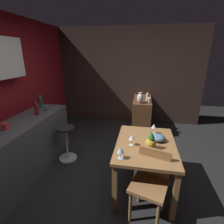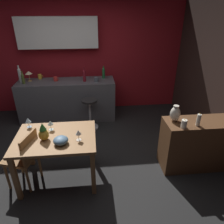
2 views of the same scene
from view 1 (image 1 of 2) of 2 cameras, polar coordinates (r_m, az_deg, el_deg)
The scene contains 19 objects.
ground_plane at distance 3.01m, azimuth 2.10°, elevation -20.53°, with size 9.00×9.00×0.00m, color black.
wall_side_right at distance 4.93m, azimuth 3.14°, elevation 11.83°, with size 0.10×4.40×2.60m, color #33231E.
dining_table at distance 2.50m, azimuth 11.08°, elevation -12.24°, with size 1.10×0.81×0.74m.
kitchen_counter at distance 3.17m, azimuth -27.64°, elevation -10.95°, with size 2.10×0.60×0.90m, color #4C4C51.
sideboard_cabinet at distance 4.54m, azimuth 9.89°, elevation -0.63°, with size 1.10×0.44×0.82m, color #56351E.
chair_near_window at distance 2.23m, azimuth 12.73°, elevation -21.56°, with size 0.50×0.50×0.85m.
bar_stool at distance 3.32m, azimuth -14.96°, elevation -9.82°, with size 0.34×0.34×0.66m.
wine_glass_left at distance 2.32m, azimuth 6.64°, elevation -8.57°, with size 0.08×0.08×0.14m.
wine_glass_right at distance 2.70m, azimuth 13.83°, elevation -4.74°, with size 0.08×0.08×0.16m.
wine_glass_center at distance 2.04m, azimuth 2.86°, elevation -12.65°, with size 0.08×0.08×0.15m.
pineapple_centerpiece at distance 2.28m, azimuth 12.89°, elevation -9.53°, with size 0.14×0.14×0.25m.
fruit_bowl at distance 2.52m, azimuth 15.26°, elevation -8.30°, with size 0.19×0.19×0.10m, color slate.
wine_bottle_green at distance 3.65m, azimuth -22.73°, elevation 3.49°, with size 0.06×0.06×0.28m.
wine_bottle_ruby at distance 3.22m, azimuth -24.09°, elevation 1.46°, with size 0.07×0.07×0.31m.
cup_red at distance 2.84m, azimuth -32.20°, elevation -4.09°, with size 0.12×0.09×0.09m.
cup_slate at distance 3.42m, azimuth -20.99°, elevation 1.25°, with size 0.12×0.09×0.10m.
pillar_candle_tall at distance 4.28m, azimuth 11.71°, elevation 5.03°, with size 0.06×0.06×0.20m.
pillar_candle_short at distance 4.07m, azimuth 12.30°, elevation 3.86°, with size 0.08×0.08×0.15m.
vase_ceramic_ivory at distance 4.00m, azimuth 9.41°, elevation 4.60°, with size 0.15×0.15×0.25m.
Camera 1 is at (-2.30, -0.31, 1.92)m, focal length 27.31 mm.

